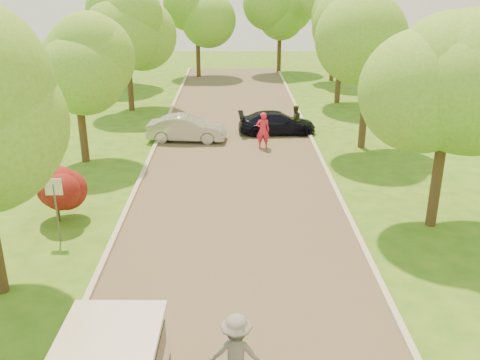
{
  "coord_description": "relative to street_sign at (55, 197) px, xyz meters",
  "views": [
    {
      "loc": [
        -0.09,
        -11.77,
        8.21
      ],
      "look_at": [
        0.15,
        6.08,
        1.3
      ],
      "focal_mm": 40.0,
      "sensor_mm": 36.0,
      "label": 1
    }
  ],
  "objects": [
    {
      "name": "curb_right",
      "position": [
        9.85,
        4.0,
        -1.5
      ],
      "size": [
        0.18,
        60.0,
        0.12
      ],
      "primitive_type": "cube",
      "color": "#B2AD9E",
      "rests_on": "ground"
    },
    {
      "name": "tree_l_far",
      "position": [
        -0.59,
        18.0,
        3.9
      ],
      "size": [
        4.92,
        4.8,
        7.79
      ],
      "color": "#382619",
      "rests_on": "ground"
    },
    {
      "name": "person_olive",
      "position": [
        9.07,
        12.41,
        -0.77
      ],
      "size": [
        0.93,
        0.82,
        1.58
      ],
      "primitive_type": "imported",
      "rotation": [
        0.0,
        0.0,
        3.48
      ],
      "color": "#2A311D",
      "rests_on": "ground"
    },
    {
      "name": "road",
      "position": [
        5.8,
        4.0,
        -1.56
      ],
      "size": [
        8.0,
        60.0,
        0.01
      ],
      "primitive_type": "cube",
      "color": "#4C4438",
      "rests_on": "ground"
    },
    {
      "name": "red_shrub",
      "position": [
        -0.5,
        1.5,
        -0.47
      ],
      "size": [
        1.7,
        1.7,
        1.95
      ],
      "color": "#382619",
      "rests_on": "ground"
    },
    {
      "name": "tree_bg_a",
      "position": [
        -2.98,
        26.0,
        3.75
      ],
      "size": [
        5.12,
        5.0,
        7.72
      ],
      "color": "#382619",
      "rests_on": "ground"
    },
    {
      "name": "tree_r_far",
      "position": [
        13.03,
        20.0,
        4.27
      ],
      "size": [
        5.33,
        5.2,
        8.34
      ],
      "color": "#382619",
      "rests_on": "ground"
    },
    {
      "name": "dark_sedan",
      "position": [
        8.1,
        12.52,
        -0.95
      ],
      "size": [
        4.28,
        1.91,
        1.22
      ],
      "primitive_type": "imported",
      "rotation": [
        0.0,
        0.0,
        1.62
      ],
      "color": "black",
      "rests_on": "ground"
    },
    {
      "name": "silver_sedan",
      "position": [
        3.29,
        11.21,
        -0.89
      ],
      "size": [
        4.17,
        1.76,
        1.34
      ],
      "primitive_type": "imported",
      "rotation": [
        0.0,
        0.0,
        1.49
      ],
      "color": "#A4A4A8",
      "rests_on": "ground"
    },
    {
      "name": "tree_bg_b",
      "position": [
        14.02,
        28.0,
        3.97
      ],
      "size": [
        5.12,
        5.0,
        7.95
      ],
      "color": "#382619",
      "rests_on": "ground"
    },
    {
      "name": "tree_r_midb",
      "position": [
        12.4,
        10.0,
        3.32
      ],
      "size": [
        4.51,
        4.4,
        7.01
      ],
      "color": "#382619",
      "rests_on": "ground"
    },
    {
      "name": "tree_bg_c",
      "position": [
        3.01,
        30.0,
        3.46
      ],
      "size": [
        4.92,
        4.8,
        7.33
      ],
      "color": "#382619",
      "rests_on": "ground"
    },
    {
      "name": "skateboarder",
      "position": [
        5.75,
        -6.95,
        -0.55
      ],
      "size": [
        1.22,
        0.79,
        1.79
      ],
      "primitive_type": "imported",
      "rotation": [
        0.0,
        0.0,
        3.03
      ],
      "color": "slate",
      "rests_on": "longboard"
    },
    {
      "name": "tree_bg_d",
      "position": [
        10.02,
        32.0,
        3.75
      ],
      "size": [
        5.12,
        5.0,
        7.72
      ],
      "color": "#382619",
      "rests_on": "ground"
    },
    {
      "name": "person_striped",
      "position": [
        7.2,
        9.95,
        -0.65
      ],
      "size": [
        0.68,
        0.46,
        1.83
      ],
      "primitive_type": "imported",
      "rotation": [
        0.0,
        0.0,
        3.18
      ],
      "color": "red",
      "rests_on": "ground"
    },
    {
      "name": "ground",
      "position": [
        5.8,
        -4.0,
        -1.56
      ],
      "size": [
        100.0,
        100.0,
        0.0
      ],
      "primitive_type": "plane",
      "color": "#2F6417",
      "rests_on": "ground"
    },
    {
      "name": "tree_r_mida",
      "position": [
        12.82,
        1.0,
        3.97
      ],
      "size": [
        5.13,
        5.0,
        7.95
      ],
      "color": "#382619",
      "rests_on": "ground"
    },
    {
      "name": "street_sign",
      "position": [
        0.0,
        0.0,
        0.0
      ],
      "size": [
        0.55,
        0.06,
        2.17
      ],
      "color": "#59595E",
      "rests_on": "ground"
    },
    {
      "name": "tree_l_midb",
      "position": [
        -1.01,
        8.0,
        3.02
      ],
      "size": [
        4.3,
        4.2,
        6.62
      ],
      "color": "#382619",
      "rests_on": "ground"
    },
    {
      "name": "curb_left",
      "position": [
        1.75,
        4.0,
        -1.5
      ],
      "size": [
        0.18,
        60.0,
        0.12
      ],
      "primitive_type": "cube",
      "color": "#B2AD9E",
      "rests_on": "ground"
    }
  ]
}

